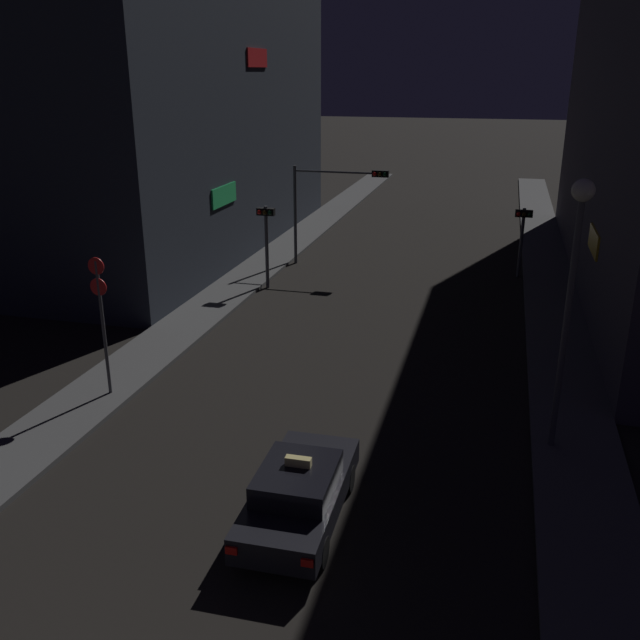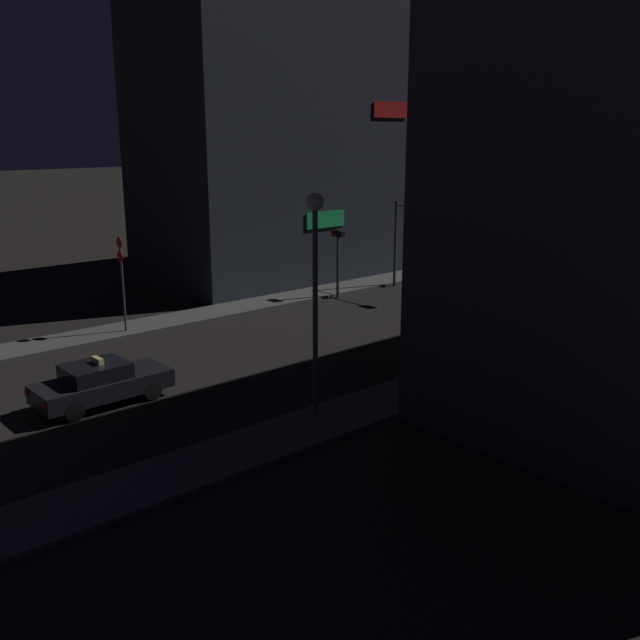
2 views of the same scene
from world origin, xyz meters
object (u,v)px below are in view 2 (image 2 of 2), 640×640
(taxi, at_px, (101,383))
(traffic_light_right_kerb, at_px, (575,273))
(street_lamp_near_block, at_px, (315,261))
(traffic_light_overhead, at_px, (421,227))
(traffic_light_left_kerb, at_px, (338,249))
(sign_pole_left, at_px, (122,276))

(taxi, xyz_separation_m, traffic_light_right_kerb, (4.76, 21.19, 1.67))
(street_lamp_near_block, bearing_deg, traffic_light_overhead, 121.44)
(taxi, distance_m, street_lamp_near_block, 8.35)
(traffic_light_left_kerb, distance_m, sign_pole_left, 11.97)
(sign_pole_left, relative_size, street_lamp_near_block, 0.61)
(sign_pole_left, height_order, street_lamp_near_block, street_lamp_near_block)
(traffic_light_left_kerb, distance_m, street_lamp_near_block, 16.85)
(traffic_light_left_kerb, relative_size, sign_pole_left, 0.89)
(traffic_light_left_kerb, xyz_separation_m, traffic_light_right_kerb, (11.10, 4.80, -0.28))
(traffic_light_overhead, xyz_separation_m, traffic_light_left_kerb, (-1.89, -4.49, -0.96))
(traffic_light_overhead, height_order, traffic_light_right_kerb, traffic_light_overhead)
(sign_pole_left, bearing_deg, traffic_light_right_kerb, 54.22)
(sign_pole_left, xyz_separation_m, street_lamp_near_block, (12.79, 0.16, 2.35))
(traffic_light_overhead, height_order, street_lamp_near_block, street_lamp_near_block)
(traffic_light_right_kerb, bearing_deg, sign_pole_left, -125.78)
(taxi, height_order, traffic_light_left_kerb, traffic_light_left_kerb)
(traffic_light_overhead, xyz_separation_m, sign_pole_left, (-2.85, -16.42, -1.00))
(traffic_light_right_kerb, distance_m, sign_pole_left, 20.63)
(taxi, xyz_separation_m, street_lamp_near_block, (5.50, 4.61, 4.26))
(street_lamp_near_block, bearing_deg, traffic_light_right_kerb, 92.53)
(traffic_light_overhead, relative_size, traffic_light_left_kerb, 1.32)
(traffic_light_left_kerb, bearing_deg, traffic_light_right_kerb, 23.38)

